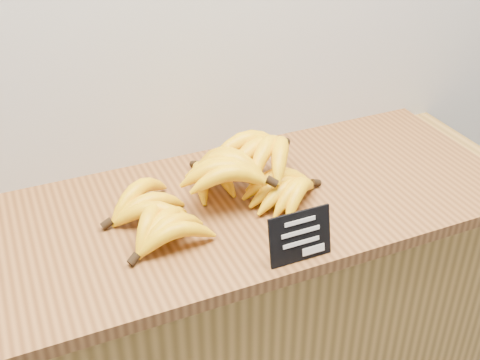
# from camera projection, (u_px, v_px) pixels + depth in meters

# --- Properties ---
(counter) EXTENTS (1.50, 0.50, 0.90)m
(counter) POSITION_uv_depth(u_px,v_px,m) (233.00, 349.00, 1.62)
(counter) COLOR #A57C35
(counter) RESTS_ON ground
(counter_top) EXTENTS (1.33, 0.54, 0.03)m
(counter_top) POSITION_uv_depth(u_px,v_px,m) (231.00, 208.00, 1.38)
(counter_top) COLOR brown
(counter_top) RESTS_ON counter
(chalkboard_sign) EXTENTS (0.13, 0.03, 0.11)m
(chalkboard_sign) POSITION_uv_depth(u_px,v_px,m) (300.00, 236.00, 1.18)
(chalkboard_sign) COLOR black
(chalkboard_sign) RESTS_ON counter_top
(banana_pile) EXTENTS (0.50, 0.33, 0.13)m
(banana_pile) POSITION_uv_depth(u_px,v_px,m) (221.00, 183.00, 1.33)
(banana_pile) COLOR yellow
(banana_pile) RESTS_ON counter_top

